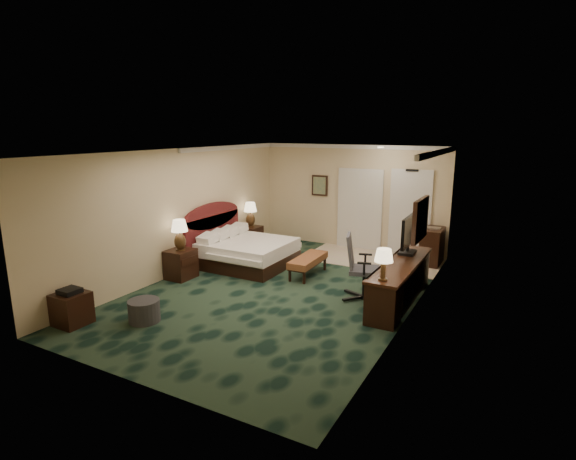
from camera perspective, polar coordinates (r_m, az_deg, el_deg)
The scene contains 26 objects.
floor at distance 8.92m, azimuth -0.79°, elevation -7.62°, with size 5.00×7.50×0.00m, color black.
ceiling at distance 8.37m, azimuth -0.85°, elevation 9.97°, with size 5.00×7.50×0.00m, color white.
wall_back at distance 11.91m, azimuth 8.06°, elevation 4.18°, with size 5.00×0.00×2.70m, color beige.
wall_front at distance 5.69m, azimuth -19.70°, elevation -6.08°, with size 5.00×0.00×2.70m, color beige.
wall_left at distance 9.99m, azimuth -13.44°, elevation 2.29°, with size 0.00×7.50×2.70m, color beige.
wall_right at distance 7.67m, azimuth 15.71°, elevation -0.99°, with size 0.00×7.50×2.70m, color beige.
crown_molding at distance 8.37m, azimuth -0.85°, elevation 9.63°, with size 5.00×7.50×0.10m, color silver, non-canonical shape.
tile_patch at distance 11.12m, azimuth 10.65°, elevation -3.63°, with size 3.20×1.70×0.01m, color beige.
headboard at distance 10.83m, azimuth -9.52°, elevation -0.24°, with size 0.12×2.00×1.40m, color #481414, non-canonical shape.
entry_door at distance 11.49m, azimuth 15.22°, elevation 2.02°, with size 1.02×0.06×2.18m, color silver.
closet_doors at distance 11.83m, azimuth 9.08°, elevation 2.62°, with size 1.20×0.06×2.10m, color silver.
wall_art at distance 12.17m, azimuth 4.04°, elevation 5.66°, with size 0.45×0.06×0.55m, color #4F6F64.
wall_mirror at distance 8.21m, azimuth 16.47°, elevation 1.29°, with size 0.05×0.95×0.75m, color white.
bed at distance 10.40m, azimuth -5.08°, elevation -2.95°, with size 1.87×1.73×0.59m, color white.
nightstand_near at distance 9.77m, azimuth -13.46°, elevation -4.22°, with size 0.50×0.57×0.62m, color black.
nightstand_far at distance 11.87m, azimuth -4.73°, elevation -0.95°, with size 0.47×0.54×0.59m, color black.
lamp_near at distance 9.59m, azimuth -13.58°, elevation -0.63°, with size 0.35×0.35×0.65m, color black, non-canonical shape.
lamp_far at distance 11.77m, azimuth -4.80°, elevation 1.98°, with size 0.34×0.34×0.64m, color black, non-canonical shape.
bed_bench at distance 9.71m, azimuth 2.56°, elevation -4.60°, with size 0.43×1.24×0.42m, color brown.
ottoman at distance 7.87m, azimuth -17.80°, elevation -9.74°, with size 0.51×0.51×0.37m, color #2C2C31.
side_table at distance 8.16m, azimuth -25.77°, elevation -8.99°, with size 0.49×0.49×0.53m, color black.
desk at distance 8.45m, azimuth 14.05°, elevation -6.49°, with size 0.56×2.61×0.75m, color black.
tv at distance 8.87m, azimuth 15.03°, elevation -0.61°, with size 0.08×0.95×0.74m, color black.
desk_lamp at distance 7.27m, azimuth 12.03°, elevation -4.28°, with size 0.30×0.30×0.52m, color black, non-canonical shape.
desk_chair at distance 8.40m, azimuth 9.70°, elevation -4.70°, with size 0.71×0.67×1.23m, color #414248, non-canonical shape.
minibar at distance 10.99m, azimuth 17.81°, elevation -1.98°, with size 0.45×0.80×0.85m, color black.
Camera 1 is at (4.09, -7.29, 3.13)m, focal length 28.00 mm.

